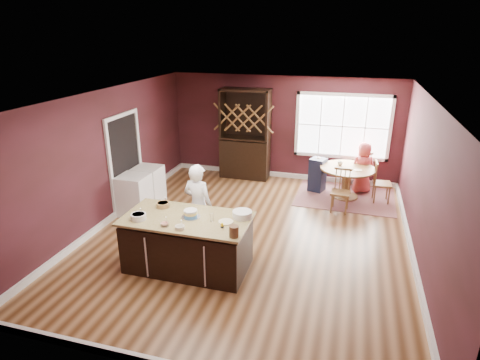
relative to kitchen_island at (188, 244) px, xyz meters
name	(u,v)px	position (x,y,z in m)	size (l,w,h in m)	color
room_shell	(250,170)	(0.71, 1.35, 0.91)	(7.00, 7.00, 7.00)	olive
window	(342,126)	(2.21, 4.82, 1.06)	(2.36, 0.10, 1.66)	white
doorway	(126,163)	(-2.26, 1.95, 0.59)	(0.08, 1.26, 2.13)	white
kitchen_island	(188,244)	(0.00, 0.00, 0.00)	(2.07, 1.08, 0.92)	black
dining_table	(347,176)	(2.44, 3.83, 0.10)	(1.27, 1.27, 0.75)	brown
baker	(198,206)	(-0.10, 0.76, 0.35)	(0.58, 0.38, 1.58)	white
layer_cake	(191,214)	(0.06, 0.04, 0.54)	(0.31, 0.31, 0.12)	silver
bowl_blue	(139,217)	(-0.71, -0.26, 0.53)	(0.25, 0.25, 0.09)	white
bowl_yellow	(163,205)	(-0.55, 0.27, 0.52)	(0.22, 0.22, 0.08)	#A67C45
bowl_pink	(165,224)	(-0.21, -0.36, 0.51)	(0.14, 0.14, 0.05)	silver
bowl_olive	(180,227)	(0.06, -0.40, 0.51)	(0.15, 0.15, 0.06)	beige
drinking_glass	(212,217)	(0.44, 0.00, 0.55)	(0.07, 0.07, 0.14)	silver
dinner_plate	(226,222)	(0.67, 0.02, 0.49)	(0.24, 0.24, 0.02)	beige
white_tub	(242,214)	(0.87, 0.26, 0.54)	(0.32, 0.32, 0.11)	silver
stoneware_crock	(234,231)	(0.92, -0.40, 0.57)	(0.15, 0.15, 0.17)	#462B1A
toy_figurine	(222,225)	(0.67, -0.18, 0.52)	(0.05, 0.05, 0.08)	yellow
rug	(345,197)	(2.44, 3.83, -0.43)	(2.28, 1.76, 0.01)	brown
chair_east	(382,182)	(3.24, 3.78, 0.05)	(0.41, 0.39, 0.98)	#985622
chair_south	(341,191)	(2.34, 2.98, 0.05)	(0.41, 0.39, 0.97)	brown
chair_north	(360,170)	(2.74, 4.56, 0.05)	(0.41, 0.39, 0.97)	#9C562F
seated_woman	(363,168)	(2.79, 4.29, 0.19)	(0.62, 0.40, 1.26)	#BC4345
high_chair	(317,174)	(1.73, 4.07, 0.00)	(0.35, 0.35, 0.87)	black
toddler	(317,158)	(1.69, 4.18, 0.37)	(0.18, 0.14, 0.26)	#8CA5BF
table_plate	(358,170)	(2.67, 3.69, 0.32)	(0.18, 0.18, 0.01)	beige
table_cup	(340,163)	(2.25, 3.97, 0.36)	(0.12, 0.12, 0.09)	white
hutch	(245,134)	(-0.26, 4.57, 0.75)	(1.30, 0.54, 2.38)	black
washer	(134,195)	(-1.93, 1.63, 0.00)	(0.61, 0.59, 0.88)	white
dryer	(149,185)	(-1.93, 2.27, -0.01)	(0.59, 0.58, 0.86)	silver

